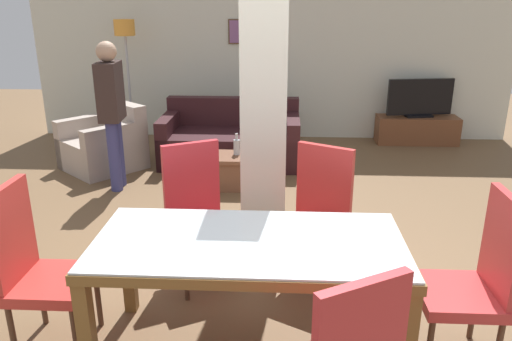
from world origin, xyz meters
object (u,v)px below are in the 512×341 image
object	(u,v)px
dining_chair_head_right	(476,276)
tv_stand	(417,130)
tv_screen	(420,98)
standing_person	(112,107)
coffee_table	(234,171)
dining_chair_far_left	(197,210)
armchair	(105,146)
dining_chair_head_left	(35,264)
dining_table	(249,263)
floor_lamp	(125,41)
dining_chair_far_right	(317,214)
sofa	(231,141)
bottle	(237,146)

from	to	relation	value
dining_chair_head_right	tv_stand	xyz separation A→B (m)	(0.89, 4.80, -0.36)
tv_screen	standing_person	xyz separation A→B (m)	(-3.89, -2.08, 0.27)
coffee_table	standing_person	size ratio (longest dim) A/B	0.41
dining_chair_far_left	armchair	distance (m)	3.05
dining_chair_head_left	coffee_table	distance (m)	2.98
coffee_table	standing_person	world-z (taller)	standing_person
tv_stand	dining_chair_head_left	bearing A→B (deg)	-126.04
dining_table	dining_chair_head_right	world-z (taller)	dining_chair_head_right
dining_chair_head_right	armchair	world-z (taller)	dining_chair_head_right
tv_stand	floor_lamp	xyz separation A→B (m)	(-4.26, -0.20, 1.29)
dining_chair_head_right	dining_table	bearing A→B (deg)	90.00
dining_chair_far_right	sofa	world-z (taller)	dining_chair_far_right
dining_chair_far_right	floor_lamp	bearing A→B (deg)	-27.92
dining_chair_far_left	dining_chair_far_right	bearing A→B (deg)	150.74
coffee_table	floor_lamp	xyz separation A→B (m)	(-1.70, 1.80, 1.30)
dining_table	floor_lamp	size ratio (longest dim) A/B	1.01
armchair	standing_person	xyz separation A→B (m)	(0.38, -0.70, 0.66)
armchair	tv_stand	world-z (taller)	armchair
dining_table	armchair	bearing A→B (deg)	121.20
dining_table	tv_stand	xyz separation A→B (m)	(2.20, 4.80, -0.41)
dining_table	dining_chair_far_right	bearing A→B (deg)	61.53
dining_chair_far_left	sofa	distance (m)	2.92
sofa	tv_stand	bearing A→B (deg)	-158.91
sofa	bottle	bearing A→B (deg)	99.91
sofa	tv_stand	world-z (taller)	sofa
coffee_table	bottle	world-z (taller)	bottle
bottle	tv_screen	xyz separation A→B (m)	(2.53, 1.95, 0.20)
dining_chair_far_left	bottle	distance (m)	2.00
armchair	tv_stand	size ratio (longest dim) A/B	1.00
dining_chair_far_right	coffee_table	xyz separation A→B (m)	(-0.81, 1.98, -0.36)
armchair	dining_chair_far_left	bearing A→B (deg)	163.36
dining_table	tv_stand	distance (m)	5.29
armchair	tv_screen	size ratio (longest dim) A/B	1.22
dining_chair_head_left	sofa	size ratio (longest dim) A/B	0.59
dining_table	floor_lamp	world-z (taller)	floor_lamp
armchair	coffee_table	bearing A→B (deg)	-158.64
dining_table	dining_chair_head_right	size ratio (longest dim) A/B	1.70
bottle	standing_person	distance (m)	1.44
bottle	dining_chair_head_left	bearing A→B (deg)	-108.66
dining_chair_far_left	standing_person	xyz separation A→B (m)	(-1.24, 1.87, 0.39)
armchair	tv_screen	distance (m)	4.50
dining_table	tv_screen	bearing A→B (deg)	65.36
dining_chair_far_left	tv_stand	world-z (taller)	dining_chair_far_left
bottle	armchair	bearing A→B (deg)	161.83
tv_screen	sofa	bearing A→B (deg)	11.23
dining_table	bottle	size ratio (longest dim) A/B	7.32
armchair	tv_screen	world-z (taller)	tv_screen
dining_table	bottle	xyz separation A→B (m)	(-0.33, 2.85, -0.13)
standing_person	dining_chair_head_left	bearing A→B (deg)	4.70
dining_table	dining_chair_head_left	size ratio (longest dim) A/B	1.70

